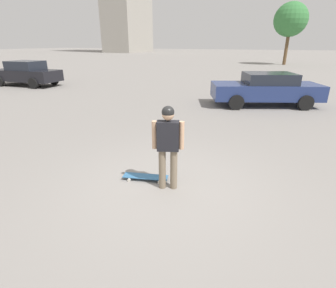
% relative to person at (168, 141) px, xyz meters
% --- Properties ---
extents(ground_plane, '(220.00, 220.00, 0.00)m').
position_rel_person_xyz_m(ground_plane, '(0.00, 0.00, -0.97)').
color(ground_plane, gray).
extents(person, '(0.32, 0.56, 1.62)m').
position_rel_person_xyz_m(person, '(0.00, 0.00, 0.00)').
color(person, '#7A6B56').
rests_on(person, ground_plane).
extents(skateboard, '(0.46, 0.95, 0.08)m').
position_rel_person_xyz_m(skateboard, '(-0.10, -0.55, -0.91)').
color(skateboard, '#336693').
rests_on(skateboard, ground_plane).
extents(car_parked_near, '(3.40, 4.93, 1.41)m').
position_rel_person_xyz_m(car_parked_near, '(-8.32, 1.03, -0.23)').
color(car_parked_near, navy).
rests_on(car_parked_near, ground_plane).
extents(car_parked_far, '(2.21, 4.58, 1.55)m').
position_rel_person_xyz_m(car_parked_far, '(-8.10, -13.64, -0.18)').
color(car_parked_far, black).
rests_on(car_parked_far, ground_plane).
extents(tree_distant, '(3.94, 3.94, 7.20)m').
position_rel_person_xyz_m(tree_distant, '(-33.68, 1.19, 4.22)').
color(tree_distant, brown).
rests_on(tree_distant, ground_plane).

